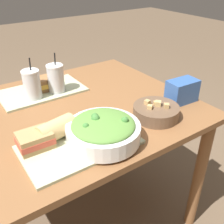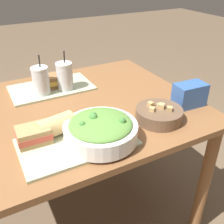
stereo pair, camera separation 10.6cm
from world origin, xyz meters
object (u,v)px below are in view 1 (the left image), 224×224
(soup_bowl, at_px, (156,111))
(drink_cup_dark, at_px, (32,85))
(salad_bowl, at_px, (103,130))
(baguette_near, at_px, (57,129))
(drink_cup_red, at_px, (56,79))
(chip_bag, at_px, (182,91))
(sandwich_near, at_px, (35,140))
(sandwich_far, at_px, (44,84))

(soup_bowl, distance_m, drink_cup_dark, 0.62)
(salad_bowl, distance_m, baguette_near, 0.18)
(baguette_near, bearing_deg, drink_cup_dark, -18.17)
(drink_cup_red, relative_size, chip_bag, 1.35)
(salad_bowl, relative_size, drink_cup_red, 1.37)
(sandwich_near, height_order, baguette_near, baguette_near)
(sandwich_far, xyz_separation_m, chip_bag, (0.52, -0.50, 0.01))
(drink_cup_red, bearing_deg, baguette_near, -114.07)
(sandwich_near, relative_size, sandwich_far, 0.92)
(baguette_near, height_order, drink_cup_dark, drink_cup_dark)
(drink_cup_dark, bearing_deg, baguette_near, -96.74)
(soup_bowl, distance_m, sandwich_near, 0.54)
(sandwich_far, xyz_separation_m, drink_cup_red, (0.05, -0.07, 0.04))
(sandwich_near, xyz_separation_m, drink_cup_red, (0.27, 0.40, 0.04))
(baguette_near, relative_size, drink_cup_red, 0.77)
(sandwich_near, distance_m, drink_cup_red, 0.48)
(baguette_near, relative_size, sandwich_far, 1.15)
(drink_cup_red, bearing_deg, chip_bag, -42.52)
(sandwich_far, height_order, drink_cup_red, drink_cup_red)
(salad_bowl, relative_size, drink_cup_dark, 1.37)
(baguette_near, distance_m, drink_cup_dark, 0.39)
(baguette_near, relative_size, drink_cup_dark, 0.78)
(soup_bowl, xyz_separation_m, baguette_near, (-0.44, 0.09, 0.02))
(salad_bowl, height_order, drink_cup_red, drink_cup_red)
(sandwich_far, relative_size, chip_bag, 0.91)
(drink_cup_dark, bearing_deg, sandwich_near, -109.09)
(salad_bowl, relative_size, baguette_near, 1.77)
(soup_bowl, distance_m, chip_bag, 0.22)
(salad_bowl, distance_m, drink_cup_red, 0.51)
(salad_bowl, bearing_deg, baguette_near, 140.84)
(salad_bowl, bearing_deg, sandwich_near, 156.44)
(salad_bowl, height_order, soup_bowl, salad_bowl)
(sandwich_near, bearing_deg, drink_cup_red, 57.88)
(sandwich_near, xyz_separation_m, chip_bag, (0.74, -0.03, 0.01))
(baguette_near, xyz_separation_m, drink_cup_red, (0.17, 0.39, 0.03))
(sandwich_near, height_order, drink_cup_red, drink_cup_red)
(drink_cup_dark, xyz_separation_m, drink_cup_red, (0.13, 0.00, 0.00))
(salad_bowl, distance_m, sandwich_far, 0.57)
(baguette_near, bearing_deg, soup_bowl, -113.38)
(drink_cup_dark, bearing_deg, soup_bowl, -50.95)
(drink_cup_red, bearing_deg, sandwich_near, -123.60)
(sandwich_far, bearing_deg, baguette_near, -103.57)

